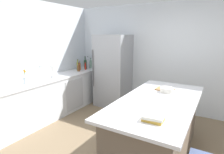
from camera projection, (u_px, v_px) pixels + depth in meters
The scene contains 18 objects.
wall_rear at pixel (164, 58), 4.50m from camera, with size 6.00×0.10×2.60m, color silver.
wall_left at pixel (17, 62), 3.83m from camera, with size 0.10×6.00×2.60m, color silver.
counter_run_left at pixel (53, 96), 4.32m from camera, with size 0.66×3.08×0.91m.
kitchen_island at pixel (157, 128), 2.80m from camera, with size 1.02×2.14×0.93m.
refrigerator at pixel (113, 71), 4.85m from camera, with size 0.82×0.74×1.86m.
sink_faucet at pixel (40, 72), 3.99m from camera, with size 0.15×0.05×0.30m.
flower_vase at pixel (25, 79), 3.66m from camera, with size 0.09×0.09×0.29m.
paper_towel_roll at pixel (53, 71), 4.22m from camera, with size 0.14×0.14×0.31m.
gin_bottle at pixel (91, 64), 5.36m from camera, with size 0.07×0.07×0.29m.
soda_bottle at pixel (88, 64), 5.30m from camera, with size 0.08×0.08×0.35m.
wine_bottle at pixel (85, 64), 5.25m from camera, with size 0.07×0.07×0.35m.
hot_sauce_bottle at pixel (85, 67), 5.12m from camera, with size 0.05×0.05×0.21m.
vinegar_bottle at pixel (80, 66), 5.09m from camera, with size 0.05×0.05×0.25m.
olive_oil_bottle at pixel (78, 66), 5.02m from camera, with size 0.06×0.06×0.30m.
syrup_bottle at pixel (79, 68), 4.89m from camera, with size 0.07×0.07×0.23m.
cookbook_stack at pixel (153, 118), 2.02m from camera, with size 0.23×0.19×0.07m.
mixing_bowl at pixel (167, 90), 3.03m from camera, with size 0.22×0.22×0.08m.
cutting_board at pixel (165, 89), 3.16m from camera, with size 0.31×0.23×0.02m.
Camera 1 is at (1.19, -2.26, 1.85)m, focal length 29.61 mm.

